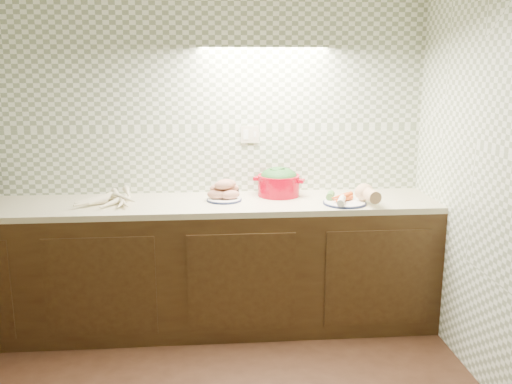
{
  "coord_description": "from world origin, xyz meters",
  "views": [
    {
      "loc": [
        0.25,
        -2.27,
        1.83
      ],
      "look_at": [
        0.55,
        1.25,
        1.02
      ],
      "focal_mm": 40.0,
      "sensor_mm": 36.0,
      "label": 1
    }
  ],
  "objects": [
    {
      "name": "counter",
      "position": [
        -0.68,
        0.68,
        0.45
      ],
      "size": [
        3.6,
        3.6,
        0.9
      ],
      "color": "black",
      "rests_on": "ground"
    },
    {
      "name": "sweet_potato_plate",
      "position": [
        0.35,
        1.53,
        0.96
      ],
      "size": [
        0.24,
        0.24,
        0.15
      ],
      "rotation": [
        0.0,
        0.0,
        -0.06
      ],
      "color": "#141B3E",
      "rests_on": "counter"
    },
    {
      "name": "onion_bowl",
      "position": [
        0.38,
        1.65,
        0.95
      ],
      "size": [
        0.16,
        0.16,
        0.13
      ],
      "color": "black",
      "rests_on": "counter"
    },
    {
      "name": "room",
      "position": [
        0.0,
        0.0,
        1.63
      ],
      "size": [
        3.6,
        3.6,
        2.6
      ],
      "color": "black",
      "rests_on": "ground"
    },
    {
      "name": "parsnip_pile",
      "position": [
        -0.48,
        1.53,
        0.93
      ],
      "size": [
        0.41,
        0.43,
        0.08
      ],
      "color": "beige",
      "rests_on": "counter"
    },
    {
      "name": "veg_plate",
      "position": [
        1.21,
        1.37,
        0.95
      ],
      "size": [
        0.35,
        0.3,
        0.13
      ],
      "rotation": [
        0.0,
        0.0,
        -0.05
      ],
      "color": "#141B3E",
      "rests_on": "counter"
    },
    {
      "name": "dutch_oven",
      "position": [
        0.74,
        1.64,
        1.0
      ],
      "size": [
        0.38,
        0.38,
        0.21
      ],
      "rotation": [
        0.0,
        0.0,
        -0.38
      ],
      "color": "#AA0014",
      "rests_on": "counter"
    }
  ]
}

